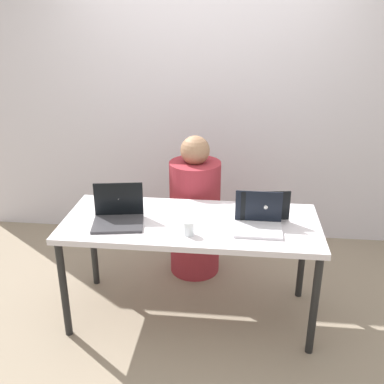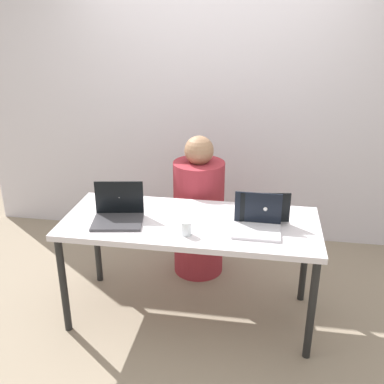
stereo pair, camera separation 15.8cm
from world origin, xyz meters
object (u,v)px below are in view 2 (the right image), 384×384
laptop_front_right (257,223)px  laptop_front_left (118,213)px  person_at_center (199,214)px  laptop_back_right (263,213)px  water_glass_center (186,229)px

laptop_front_right → laptop_front_left: bearing=-179.0°
person_at_center → laptop_back_right: size_ratio=3.30×
laptop_back_right → water_glass_center: (-0.47, -0.31, -0.01)m
laptop_front_left → laptop_front_right: 0.93m
laptop_front_left → laptop_front_right: bearing=-9.3°
laptop_front_left → person_at_center: bearing=47.2°
person_at_center → laptop_front_right: (0.48, -0.68, 0.28)m
laptop_front_left → laptop_back_right: size_ratio=1.03×
laptop_back_right → person_at_center: bearing=-53.1°
laptop_front_left → laptop_front_right: laptop_front_left is taller
laptop_back_right → water_glass_center: laptop_back_right is taller
laptop_back_right → water_glass_center: bearing=24.6°
laptop_front_right → laptop_back_right: bearing=78.9°
laptop_back_right → water_glass_center: size_ratio=3.93×
laptop_front_right → water_glass_center: laptop_front_right is taller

